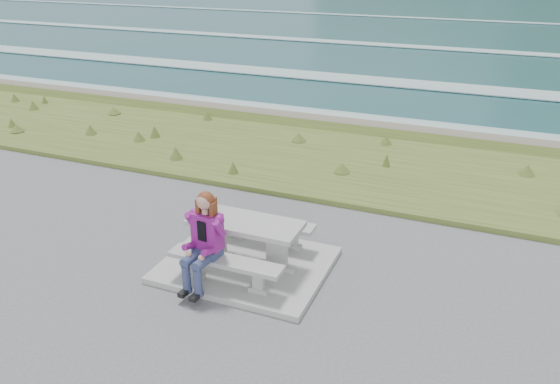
{
  "coord_description": "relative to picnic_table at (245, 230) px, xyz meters",
  "views": [
    {
      "loc": [
        3.41,
        -6.83,
        4.76
      ],
      "look_at": [
        0.1,
        1.2,
        0.87
      ],
      "focal_mm": 35.0,
      "sensor_mm": 36.0,
      "label": 1
    }
  ],
  "objects": [
    {
      "name": "concrete_slab",
      "position": [
        -0.0,
        0.0,
        -0.63
      ],
      "size": [
        2.6,
        2.1,
        0.1
      ],
      "primitive_type": "cube",
      "color": "#989793",
      "rests_on": "ground"
    },
    {
      "name": "bench_landward",
      "position": [
        0.0,
        -0.7,
        -0.23
      ],
      "size": [
        1.8,
        0.35,
        0.45
      ],
      "color": "#989793",
      "rests_on": "concrete_slab"
    },
    {
      "name": "bench_seaward",
      "position": [
        0.0,
        0.7,
        -0.23
      ],
      "size": [
        1.8,
        0.35,
        0.45
      ],
      "color": "#989793",
      "rests_on": "concrete_slab"
    },
    {
      "name": "picnic_table",
      "position": [
        0.0,
        0.0,
        0.0
      ],
      "size": [
        1.8,
        0.75,
        0.75
      ],
      "color": "#989793",
      "rests_on": "concrete_slab"
    },
    {
      "name": "shore_drop",
      "position": [
        -0.0,
        7.9,
        -0.68
      ],
      "size": [
        160.0,
        0.8,
        2.2
      ],
      "primitive_type": "cube",
      "color": "brown",
      "rests_on": "ground"
    },
    {
      "name": "seated_woman",
      "position": [
        -0.31,
        -0.84,
        -0.04
      ],
      "size": [
        0.49,
        0.79,
        1.48
      ],
      "rotation": [
        0.0,
        0.0,
        -0.11
      ],
      "color": "navy",
      "rests_on": "concrete_slab"
    },
    {
      "name": "grass_verge",
      "position": [
        -0.0,
        5.0,
        -0.68
      ],
      "size": [
        160.0,
        4.5,
        0.22
      ],
      "primitive_type": "cube",
      "color": "#3B5620",
      "rests_on": "ground"
    },
    {
      "name": "ocean",
      "position": [
        -0.0,
        25.09,
        -2.42
      ],
      "size": [
        1600.0,
        1600.0,
        0.09
      ],
      "color": "#1D4D54",
      "rests_on": "ground"
    }
  ]
}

